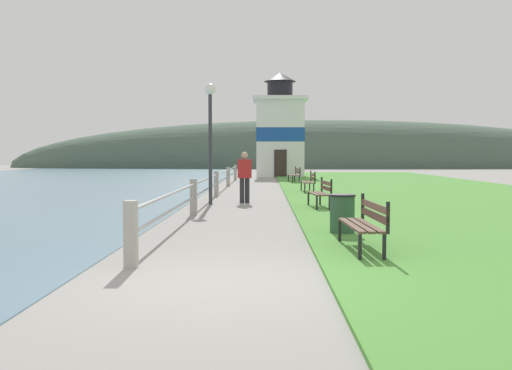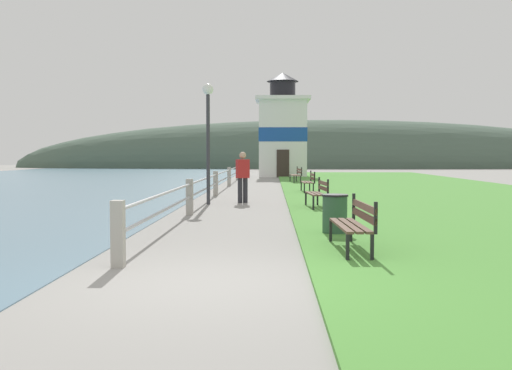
{
  "view_description": "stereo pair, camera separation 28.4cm",
  "coord_description": "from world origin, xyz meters",
  "px_view_note": "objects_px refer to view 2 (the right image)",
  "views": [
    {
      "loc": [
        0.62,
        -7.18,
        1.65
      ],
      "look_at": [
        0.22,
        17.95,
        0.3
      ],
      "focal_mm": 40.0,
      "sensor_mm": 36.0,
      "label": 1
    },
    {
      "loc": [
        0.91,
        -7.17,
        1.65
      ],
      "look_at": [
        0.22,
        17.95,
        0.3
      ],
      "focal_mm": 40.0,
      "sensor_mm": 36.0,
      "label": 2
    }
  ],
  "objects_px": {
    "park_bench_far": "(309,181)",
    "park_bench_midway": "(319,191)",
    "person_strolling": "(243,175)",
    "trash_bin": "(335,215)",
    "park_bench_by_lighthouse": "(297,174)",
    "lighthouse": "(283,132)",
    "park_bench_near": "(355,221)",
    "lamp_post": "(208,121)"
  },
  "relations": [
    {
      "from": "park_bench_by_lighthouse",
      "to": "person_strolling",
      "type": "height_order",
      "value": "person_strolling"
    },
    {
      "from": "park_bench_near",
      "to": "lighthouse",
      "type": "xyz_separation_m",
      "value": [
        -0.57,
        33.35,
        2.8
      ]
    },
    {
      "from": "park_bench_near",
      "to": "lamp_post",
      "type": "height_order",
      "value": "lamp_post"
    },
    {
      "from": "lamp_post",
      "to": "trash_bin",
      "type": "bearing_deg",
      "value": -64.7
    },
    {
      "from": "park_bench_far",
      "to": "park_bench_midway",
      "type": "bearing_deg",
      "value": 86.94
    },
    {
      "from": "person_strolling",
      "to": "park_bench_by_lighthouse",
      "type": "bearing_deg",
      "value": -34.04
    },
    {
      "from": "park_bench_near",
      "to": "lighthouse",
      "type": "bearing_deg",
      "value": -91.06
    },
    {
      "from": "park_bench_far",
      "to": "lighthouse",
      "type": "height_order",
      "value": "lighthouse"
    },
    {
      "from": "trash_bin",
      "to": "lamp_post",
      "type": "distance_m",
      "value": 8.22
    },
    {
      "from": "park_bench_midway",
      "to": "person_strolling",
      "type": "xyz_separation_m",
      "value": [
        -2.4,
        2.22,
        0.41
      ]
    },
    {
      "from": "lighthouse",
      "to": "trash_bin",
      "type": "distance_m",
      "value": 31.39
    },
    {
      "from": "park_bench_by_lighthouse",
      "to": "person_strolling",
      "type": "bearing_deg",
      "value": 74.61
    },
    {
      "from": "park_bench_near",
      "to": "park_bench_by_lighthouse",
      "type": "xyz_separation_m",
      "value": [
        0.06,
        23.15,
        0.0
      ]
    },
    {
      "from": "park_bench_near",
      "to": "park_bench_far",
      "type": "xyz_separation_m",
      "value": [
        0.22,
        14.8,
        -0.0
      ]
    },
    {
      "from": "park_bench_near",
      "to": "person_strolling",
      "type": "height_order",
      "value": "person_strolling"
    },
    {
      "from": "person_strolling",
      "to": "trash_bin",
      "type": "bearing_deg",
      "value": 172.57
    },
    {
      "from": "park_bench_far",
      "to": "lighthouse",
      "type": "xyz_separation_m",
      "value": [
        -0.79,
        18.55,
        2.8
      ]
    },
    {
      "from": "park_bench_midway",
      "to": "lighthouse",
      "type": "height_order",
      "value": "lighthouse"
    },
    {
      "from": "person_strolling",
      "to": "trash_bin",
      "type": "relative_size",
      "value": 2.07
    },
    {
      "from": "lighthouse",
      "to": "trash_bin",
      "type": "relative_size",
      "value": 9.21
    },
    {
      "from": "park_bench_by_lighthouse",
      "to": "park_bench_midway",
      "type": "bearing_deg",
      "value": 84.87
    },
    {
      "from": "park_bench_far",
      "to": "lighthouse",
      "type": "bearing_deg",
      "value": -89.12
    },
    {
      "from": "park_bench_near",
      "to": "park_bench_midway",
      "type": "height_order",
      "value": "same"
    },
    {
      "from": "park_bench_by_lighthouse",
      "to": "park_bench_near",
      "type": "bearing_deg",
      "value": 84.84
    },
    {
      "from": "park_bench_far",
      "to": "park_bench_near",
      "type": "bearing_deg",
      "value": 87.62
    },
    {
      "from": "trash_bin",
      "to": "lamp_post",
      "type": "height_order",
      "value": "lamp_post"
    },
    {
      "from": "lamp_post",
      "to": "park_bench_by_lighthouse",
      "type": "bearing_deg",
      "value": 75.78
    },
    {
      "from": "person_strolling",
      "to": "lamp_post",
      "type": "distance_m",
      "value": 2.21
    },
    {
      "from": "park_bench_midway",
      "to": "park_bench_by_lighthouse",
      "type": "height_order",
      "value": "same"
    },
    {
      "from": "park_bench_far",
      "to": "trash_bin",
      "type": "bearing_deg",
      "value": 87.02
    },
    {
      "from": "person_strolling",
      "to": "park_bench_midway",
      "type": "bearing_deg",
      "value": -156.45
    },
    {
      "from": "park_bench_near",
      "to": "lamp_post",
      "type": "bearing_deg",
      "value": -71.4
    },
    {
      "from": "park_bench_far",
      "to": "lighthouse",
      "type": "distance_m",
      "value": 18.78
    },
    {
      "from": "park_bench_far",
      "to": "trash_bin",
      "type": "xyz_separation_m",
      "value": [
        -0.32,
        -12.7,
        -0.11
      ]
    },
    {
      "from": "park_bench_by_lighthouse",
      "to": "trash_bin",
      "type": "distance_m",
      "value": 21.05
    },
    {
      "from": "park_bench_by_lighthouse",
      "to": "lighthouse",
      "type": "height_order",
      "value": "lighthouse"
    },
    {
      "from": "lighthouse",
      "to": "lamp_post",
      "type": "xyz_separation_m",
      "value": [
        -2.9,
        -24.12,
        -0.6
      ]
    },
    {
      "from": "park_bench_midway",
      "to": "park_bench_by_lighthouse",
      "type": "xyz_separation_m",
      "value": [
        0.03,
        15.48,
        0.0
      ]
    },
    {
      "from": "park_bench_midway",
      "to": "person_strolling",
      "type": "relative_size",
      "value": 0.95
    },
    {
      "from": "park_bench_by_lighthouse",
      "to": "lamp_post",
      "type": "height_order",
      "value": "lamp_post"
    },
    {
      "from": "park_bench_midway",
      "to": "park_bench_far",
      "type": "distance_m",
      "value": 7.14
    },
    {
      "from": "park_bench_near",
      "to": "person_strolling",
      "type": "relative_size",
      "value": 1.09
    }
  ]
}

